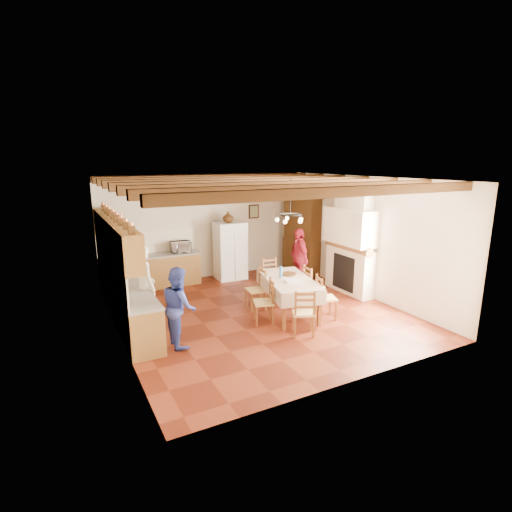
{
  "coord_description": "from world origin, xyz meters",
  "views": [
    {
      "loc": [
        -3.98,
        -7.53,
        3.39
      ],
      "look_at": [
        0.1,
        0.3,
        1.25
      ],
      "focal_mm": 28.0,
      "sensor_mm": 36.0,
      "label": 1
    }
  ],
  "objects_px": {
    "chair_left_near": "(264,301)",
    "chair_right_near": "(326,297)",
    "chair_left_far": "(256,289)",
    "chair_end_near": "(303,312)",
    "refrigerator": "(230,251)",
    "chair_end_far": "(272,278)",
    "person_man": "(145,288)",
    "person_woman_red": "(299,258)",
    "person_woman_blue": "(179,306)",
    "hutch": "(303,235)",
    "dining_table": "(289,282)",
    "microwave": "(181,247)",
    "chair_right_far": "(313,285)"
  },
  "relations": [
    {
      "from": "chair_left_near",
      "to": "person_woman_blue",
      "type": "distance_m",
      "value": 1.89
    },
    {
      "from": "person_man",
      "to": "person_woman_red",
      "type": "relative_size",
      "value": 1.09
    },
    {
      "from": "chair_left_near",
      "to": "chair_right_near",
      "type": "height_order",
      "value": "same"
    },
    {
      "from": "dining_table",
      "to": "microwave",
      "type": "bearing_deg",
      "value": 113.4
    },
    {
      "from": "dining_table",
      "to": "chair_end_near",
      "type": "height_order",
      "value": "chair_end_near"
    },
    {
      "from": "hutch",
      "to": "person_woman_blue",
      "type": "distance_m",
      "value": 5.69
    },
    {
      "from": "hutch",
      "to": "person_woman_red",
      "type": "relative_size",
      "value": 1.44
    },
    {
      "from": "refrigerator",
      "to": "chair_end_far",
      "type": "xyz_separation_m",
      "value": [
        0.3,
        -1.93,
        -0.35
      ]
    },
    {
      "from": "chair_left_far",
      "to": "chair_left_near",
      "type": "bearing_deg",
      "value": -10.47
    },
    {
      "from": "hutch",
      "to": "chair_left_near",
      "type": "xyz_separation_m",
      "value": [
        -2.92,
        -2.89,
        -0.69
      ]
    },
    {
      "from": "chair_end_near",
      "to": "chair_end_far",
      "type": "relative_size",
      "value": 1.0
    },
    {
      "from": "chair_end_near",
      "to": "person_woman_blue",
      "type": "height_order",
      "value": "person_woman_blue"
    },
    {
      "from": "chair_end_far",
      "to": "person_woman_blue",
      "type": "relative_size",
      "value": 0.64
    },
    {
      "from": "refrigerator",
      "to": "chair_left_near",
      "type": "height_order",
      "value": "refrigerator"
    },
    {
      "from": "chair_right_far",
      "to": "chair_end_near",
      "type": "height_order",
      "value": "same"
    },
    {
      "from": "chair_left_far",
      "to": "chair_end_near",
      "type": "relative_size",
      "value": 1.0
    },
    {
      "from": "refrigerator",
      "to": "chair_left_far",
      "type": "xyz_separation_m",
      "value": [
        -0.49,
        -2.55,
        -0.35
      ]
    },
    {
      "from": "refrigerator",
      "to": "chair_left_far",
      "type": "relative_size",
      "value": 1.73
    },
    {
      "from": "dining_table",
      "to": "microwave",
      "type": "height_order",
      "value": "microwave"
    },
    {
      "from": "hutch",
      "to": "dining_table",
      "type": "relative_size",
      "value": 1.15
    },
    {
      "from": "chair_right_far",
      "to": "chair_right_near",
      "type": "bearing_deg",
      "value": 168.86
    },
    {
      "from": "chair_right_far",
      "to": "hutch",
      "type": "bearing_deg",
      "value": -22.42
    },
    {
      "from": "refrigerator",
      "to": "chair_end_far",
      "type": "bearing_deg",
      "value": -79.02
    },
    {
      "from": "chair_left_near",
      "to": "chair_left_far",
      "type": "height_order",
      "value": "same"
    },
    {
      "from": "chair_end_far",
      "to": "chair_end_near",
      "type": "bearing_deg",
      "value": -101.48
    },
    {
      "from": "chair_end_near",
      "to": "person_woman_red",
      "type": "height_order",
      "value": "person_woman_red"
    },
    {
      "from": "chair_right_far",
      "to": "person_woman_red",
      "type": "distance_m",
      "value": 1.35
    },
    {
      "from": "chair_end_near",
      "to": "person_man",
      "type": "distance_m",
      "value": 3.2
    },
    {
      "from": "person_man",
      "to": "chair_end_far",
      "type": "bearing_deg",
      "value": -93.38
    },
    {
      "from": "refrigerator",
      "to": "hutch",
      "type": "relative_size",
      "value": 0.71
    },
    {
      "from": "refrigerator",
      "to": "chair_end_near",
      "type": "distance_m",
      "value": 4.24
    },
    {
      "from": "hutch",
      "to": "microwave",
      "type": "bearing_deg",
      "value": 162.68
    },
    {
      "from": "dining_table",
      "to": "person_woman_blue",
      "type": "relative_size",
      "value": 1.36
    },
    {
      "from": "person_man",
      "to": "microwave",
      "type": "height_order",
      "value": "person_man"
    },
    {
      "from": "chair_end_far",
      "to": "person_woman_red",
      "type": "xyz_separation_m",
      "value": [
        0.97,
        0.27,
        0.34
      ]
    },
    {
      "from": "person_man",
      "to": "person_woman_blue",
      "type": "relative_size",
      "value": 1.19
    },
    {
      "from": "chair_left_far",
      "to": "chair_right_far",
      "type": "bearing_deg",
      "value": 80.64
    },
    {
      "from": "chair_left_far",
      "to": "refrigerator",
      "type": "bearing_deg",
      "value": 174.92
    },
    {
      "from": "dining_table",
      "to": "chair_right_far",
      "type": "bearing_deg",
      "value": 15.15
    },
    {
      "from": "hutch",
      "to": "chair_end_far",
      "type": "xyz_separation_m",
      "value": [
        -1.9,
        -1.47,
        -0.69
      ]
    },
    {
      "from": "chair_left_near",
      "to": "chair_right_near",
      "type": "bearing_deg",
      "value": 93.2
    },
    {
      "from": "chair_left_far",
      "to": "person_woman_blue",
      "type": "bearing_deg",
      "value": -59.84
    },
    {
      "from": "chair_left_near",
      "to": "chair_left_far",
      "type": "xyz_separation_m",
      "value": [
        0.23,
        0.8,
        0.0
      ]
    },
    {
      "from": "chair_left_far",
      "to": "person_man",
      "type": "xyz_separation_m",
      "value": [
        -2.51,
        0.0,
        0.41
      ]
    },
    {
      "from": "chair_end_far",
      "to": "person_man",
      "type": "xyz_separation_m",
      "value": [
        -3.29,
        -0.61,
        0.41
      ]
    },
    {
      "from": "chair_right_near",
      "to": "person_man",
      "type": "relative_size",
      "value": 0.54
    },
    {
      "from": "dining_table",
      "to": "chair_end_far",
      "type": "bearing_deg",
      "value": 77.3
    },
    {
      "from": "person_man",
      "to": "person_woman_red",
      "type": "distance_m",
      "value": 4.35
    },
    {
      "from": "chair_end_near",
      "to": "person_woman_red",
      "type": "bearing_deg",
      "value": -94.53
    },
    {
      "from": "chair_end_near",
      "to": "chair_end_far",
      "type": "height_order",
      "value": "same"
    }
  ]
}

